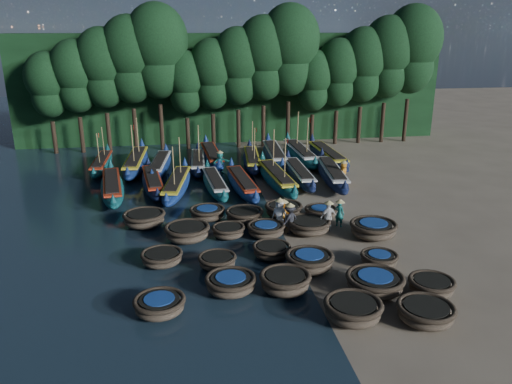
{
  "coord_description": "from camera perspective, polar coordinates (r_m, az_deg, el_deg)",
  "views": [
    {
      "loc": [
        -5.17,
        -24.71,
        10.53
      ],
      "look_at": [
        -0.93,
        2.8,
        1.3
      ],
      "focal_mm": 35.0,
      "sensor_mm": 36.0,
      "label": 1
    }
  ],
  "objects": [
    {
      "name": "tree_1",
      "position": [
        45.68,
        -19.97,
        12.4
      ],
      "size": [
        4.09,
        4.09,
        9.65
      ],
      "color": "black",
      "rests_on": "ground"
    },
    {
      "name": "tree_5",
      "position": [
        44.95,
        -8.04,
        12.35
      ],
      "size": [
        3.68,
        3.68,
        8.68
      ],
      "color": "black",
      "rests_on": "ground"
    },
    {
      "name": "long_boat_4",
      "position": [
        33.69,
        -4.72,
        0.97
      ],
      "size": [
        1.91,
        7.52,
        1.33
      ],
      "rotation": [
        0.0,
        0.0,
        0.08
      ],
      "color": "#0E524D",
      "rests_on": "ground"
    },
    {
      "name": "fisherman_4",
      "position": [
        27.06,
        8.27,
        -2.7
      ],
      "size": [
        1.05,
        0.67,
        1.87
      ],
      "rotation": [
        0.0,
        0.0,
        3.43
      ],
      "color": "silver",
      "rests_on": "ground"
    },
    {
      "name": "coracle_21",
      "position": [
        28.67,
        -5.59,
        -2.39
      ],
      "size": [
        2.04,
        2.04,
        0.73
      ],
      "rotation": [
        0.0,
        0.0,
        0.07
      ],
      "color": "brown",
      "rests_on": "ground"
    },
    {
      "name": "tree_4",
      "position": [
        44.78,
        -11.26,
        15.63
      ],
      "size": [
        5.34,
        5.34,
        12.58
      ],
      "color": "black",
      "rests_on": "ground"
    },
    {
      "name": "tree_6",
      "position": [
        44.98,
        -5.07,
        13.32
      ],
      "size": [
        4.09,
        4.09,
        9.65
      ],
      "color": "black",
      "rests_on": "ground"
    },
    {
      "name": "long_boat_1",
      "position": [
        33.98,
        -16.11,
        0.55
      ],
      "size": [
        2.59,
        8.39,
        1.49
      ],
      "rotation": [
        0.0,
        0.0,
        0.14
      ],
      "color": "#0E524D",
      "rests_on": "ground"
    },
    {
      "name": "coracle_17",
      "position": [
        26.32,
        1.15,
        -4.3
      ],
      "size": [
        2.03,
        2.03,
        0.69
      ],
      "rotation": [
        0.0,
        0.0,
        -0.01
      ],
      "color": "brown",
      "rests_on": "ground"
    },
    {
      "name": "coracle_20",
      "position": [
        28.27,
        -12.64,
        -2.97
      ],
      "size": [
        2.73,
        2.73,
        0.82
      ],
      "rotation": [
        0.0,
        0.0,
        0.31
      ],
      "color": "brown",
      "rests_on": "ground"
    },
    {
      "name": "long_boat_9",
      "position": [
        40.28,
        -17.23,
        3.1
      ],
      "size": [
        1.4,
        7.47,
        3.17
      ],
      "rotation": [
        0.0,
        0.0,
        -0.01
      ],
      "color": "#0E524D",
      "rests_on": "ground"
    },
    {
      "name": "long_boat_17",
      "position": [
        40.82,
        8.17,
        4.1
      ],
      "size": [
        1.89,
        9.17,
        1.61
      ],
      "rotation": [
        0.0,
        0.0,
        0.03
      ],
      "color": "#10183B",
      "rests_on": "ground"
    },
    {
      "name": "tree_7",
      "position": [
        45.14,
        -2.09,
        14.26
      ],
      "size": [
        4.51,
        4.51,
        10.63
      ],
      "color": "black",
      "rests_on": "ground"
    },
    {
      "name": "fisherman_6",
      "position": [
        35.38,
        9.96,
        2.23
      ],
      "size": [
        0.79,
        0.94,
        1.83
      ],
      "rotation": [
        0.0,
        0.0,
        4.31
      ],
      "color": "orange",
      "rests_on": "ground"
    },
    {
      "name": "long_boat_11",
      "position": [
        38.68,
        -10.93,
        3.03
      ],
      "size": [
        2.23,
        7.94,
        1.41
      ],
      "rotation": [
        0.0,
        0.0,
        -0.11
      ],
      "color": "navy",
      "rests_on": "ground"
    },
    {
      "name": "coracle_6",
      "position": [
        21.04,
        -2.91,
        -10.37
      ],
      "size": [
        2.17,
        2.17,
        0.74
      ],
      "rotation": [
        0.0,
        0.0,
        0.0
      ],
      "color": "brown",
      "rests_on": "ground"
    },
    {
      "name": "coracle_19",
      "position": [
        26.89,
        13.26,
        -4.11
      ],
      "size": [
        2.85,
        2.85,
        0.84
      ],
      "rotation": [
        0.0,
        0.0,
        -0.27
      ],
      "color": "brown",
      "rests_on": "ground"
    },
    {
      "name": "tree_11",
      "position": [
        47.16,
        9.4,
        13.38
      ],
      "size": [
        4.09,
        4.09,
        9.65
      ],
      "color": "black",
      "rests_on": "ground"
    },
    {
      "name": "coracle_10",
      "position": [
        23.72,
        -10.71,
        -7.37
      ],
      "size": [
        2.16,
        2.16,
        0.64
      ],
      "rotation": [
        0.0,
        0.0,
        -0.21
      ],
      "color": "brown",
      "rests_on": "ground"
    },
    {
      "name": "coracle_12",
      "position": [
        24.02,
        1.81,
        -6.68
      ],
      "size": [
        2.13,
        2.13,
        0.66
      ],
      "rotation": [
        0.0,
        0.0,
        -0.27
      ],
      "color": "brown",
      "rests_on": "ground"
    },
    {
      "name": "tree_8",
      "position": [
        45.42,
        0.88,
        15.15
      ],
      "size": [
        4.92,
        4.92,
        11.6
      ],
      "color": "black",
      "rests_on": "ground"
    },
    {
      "name": "tree_9",
      "position": [
        45.83,
        3.84,
        15.98
      ],
      "size": [
        5.34,
        5.34,
        12.58
      ],
      "color": "black",
      "rests_on": "ground"
    },
    {
      "name": "coracle_18",
      "position": [
        26.87,
        6.08,
        -3.82
      ],
      "size": [
        2.39,
        2.39,
        0.77
      ],
      "rotation": [
        0.0,
        0.0,
        0.11
      ],
      "color": "brown",
      "rests_on": "ground"
    },
    {
      "name": "coracle_13",
      "position": [
        22.88,
        6.13,
        -7.83
      ],
      "size": [
        2.38,
        2.38,
        0.83
      ],
      "rotation": [
        0.0,
        0.0,
        0.18
      ],
      "color": "brown",
      "rests_on": "ground"
    },
    {
      "name": "coracle_22",
      "position": [
        28.11,
        -1.32,
        -2.68
      ],
      "size": [
        2.6,
        2.6,
        0.78
      ],
      "rotation": [
        0.0,
        0.0,
        0.39
      ],
      "color": "brown",
      "rests_on": "ground"
    },
    {
      "name": "fisherman_0",
      "position": [
        26.91,
        2.72,
        -2.56
      ],
      "size": [
        1.04,
        0.95,
        1.98
      ],
      "rotation": [
        0.0,
        0.0,
        5.7
      ],
      "color": "silver",
      "rests_on": "ground"
    },
    {
      "name": "coracle_14",
      "position": [
        23.85,
        13.89,
        -7.44
      ],
      "size": [
        1.94,
        1.94,
        0.65
      ],
      "rotation": [
        0.0,
        0.0,
        0.23
      ],
      "color": "brown",
      "rests_on": "ground"
    },
    {
      "name": "coracle_23",
      "position": [
        28.96,
        3.18,
        -2.04
      ],
      "size": [
        2.5,
        2.5,
        0.8
      ],
      "rotation": [
        0.0,
        0.0,
        0.27
      ],
      "color": "brown",
      "rests_on": "ground"
    },
    {
      "name": "fisherman_1",
      "position": [
        27.84,
        9.53,
        -2.23
      ],
      "size": [
        0.64,
        0.63,
        1.69
      ],
      "rotation": [
        0.0,
        0.0,
        2.37
      ],
      "color": "#18665E",
      "rests_on": "ground"
    },
    {
      "name": "tree_3",
      "position": [
        44.96,
        -14.22,
        14.58
      ],
      "size": [
        4.92,
        4.92,
        11.6
      ],
      "color": "black",
      "rests_on": "ground"
    },
    {
      "name": "long_boat_14",
      "position": [
        39.5,
        -0.45,
        3.69
      ],
      "size": [
        2.05,
        7.97,
        3.4
      ],
      "rotation": [
        0.0,
        0.0,
        -0.08
      ],
      "color": "#10183B",
      "rests_on": "ground"
    },
    {
      "name": "long_boat_6",
      "position": [
        34.54,
        2.36,
        1.62
      ],
      "size": [
        2.17,
        8.83,
        3.76
      ],
      "rotation": [
        0.0,
        0.0,
        0.07
      ],
      "color": "#0E524D",
      "rests_on": "ground"
    },
    {
      "name": "fisherman_3",
      "position": [
        26.56,
        3.9,
        -3.04
      ],
      "size": [
        1.22,
        1.12,
        1.85
      ],
      "rotation": [
        0.0,
        0.0,
        3.77
      ],
      "color": "black",
      "rests_on": "ground"
    },
    {
      "name": "fisherman_2",
      "position": [
        27.23,
        3.17,
        -2.51
      ],
      "size": [
        0.83,
        0.68,
        1.79
      ],
      "rotation": [
        0.0,
        0.0,
        0.11
      ],
      "color": "orange",
      "rests_on": "ground"
    },
    {
      "name": "long_boat_16",
      "position": [
        41.35,
        5.04,
        4.4
      ],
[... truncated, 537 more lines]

